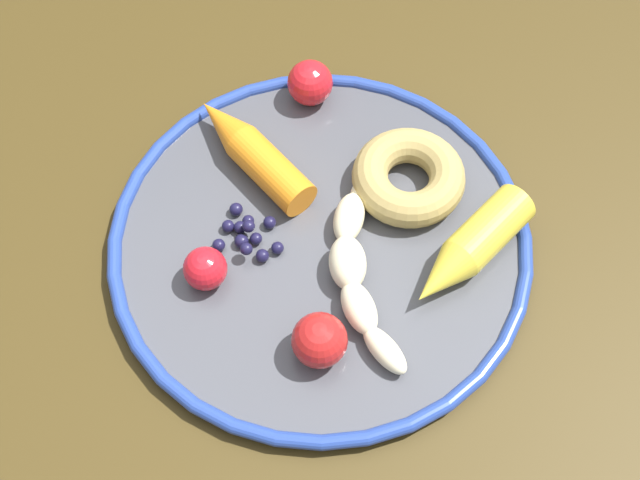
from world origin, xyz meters
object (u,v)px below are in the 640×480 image
object	(u,v)px
carrot_orange	(251,151)
tomato_mid	(205,269)
banana	(358,264)
donut	(409,177)
plate	(320,242)
carrot_yellow	(470,249)
dining_table	(354,280)
tomato_far	(320,340)
tomato_near	(310,83)
blueberry_pile	(247,234)

from	to	relation	value
carrot_orange	tomato_mid	world-z (taller)	tomato_mid
banana	donut	xyz separation A→B (m)	(0.07, -0.06, 0.00)
donut	tomato_mid	world-z (taller)	tomato_mid
plate	carrot_yellow	size ratio (longest dim) A/B	2.85
carrot_yellow	donut	xyz separation A→B (m)	(0.08, 0.03, -0.00)
carrot_yellow	plate	bearing A→B (deg)	69.58
dining_table	tomato_far	size ratio (longest dim) A/B	21.81
tomato_far	tomato_mid	bearing A→B (deg)	43.75
tomato_near	carrot_yellow	bearing A→B (deg)	-154.23
donut	carrot_yellow	bearing A→B (deg)	-159.12
plate	blueberry_pile	size ratio (longest dim) A/B	5.95
carrot_orange	tomato_near	xyz separation A→B (m)	(0.06, -0.06, 0.00)
blueberry_pile	dining_table	bearing A→B (deg)	-92.95
carrot_yellow	tomato_near	bearing A→B (deg)	25.77
tomato_mid	blueberry_pile	bearing A→B (deg)	-51.13
banana	tomato_mid	distance (m)	0.12
dining_table	tomato_mid	distance (m)	0.18
dining_table	banana	bearing A→B (deg)	165.89
donut	tomato_far	world-z (taller)	tomato_far
banana	tomato_near	distance (m)	0.18
banana	tomato_mid	bearing A→B (deg)	81.82
plate	tomato_near	world-z (taller)	tomato_near
donut	plate	bearing A→B (deg)	113.37
blueberry_pile	tomato_far	size ratio (longest dim) A/B	1.38
donut	tomato_mid	xyz separation A→B (m)	(-0.05, 0.18, 0.00)
donut	tomato_far	distance (m)	0.17
carrot_orange	tomato_far	bearing A→B (deg)	-173.22
carrot_yellow	tomato_near	size ratio (longest dim) A/B	3.01
dining_table	carrot_orange	xyz separation A→B (m)	(0.08, 0.08, 0.12)
donut	tomato_mid	distance (m)	0.19
plate	tomato_far	xyz separation A→B (m)	(-0.10, 0.02, 0.02)
donut	tomato_mid	bearing A→B (deg)	106.45
carrot_yellow	dining_table	bearing A→B (deg)	57.10
carrot_orange	tomato_near	distance (m)	0.09
carrot_orange	donut	world-z (taller)	carrot_orange
blueberry_pile	donut	bearing A→B (deg)	-80.97
donut	tomato_near	world-z (taller)	tomato_near
tomato_far	plate	bearing A→B (deg)	-11.79
plate	carrot_orange	xyz separation A→B (m)	(0.09, 0.04, 0.02)
carrot_yellow	tomato_near	world-z (taller)	tomato_near
dining_table	carrot_yellow	world-z (taller)	carrot_yellow
banana	carrot_orange	size ratio (longest dim) A/B	1.46
carrot_orange	plate	bearing A→B (deg)	-154.59
tomato_mid	tomato_near	bearing A→B (deg)	-35.38
dining_table	carrot_yellow	size ratio (longest dim) A/B	7.60
carrot_yellow	blueberry_pile	world-z (taller)	carrot_yellow
tomato_mid	donut	bearing A→B (deg)	-73.55
blueberry_pile	plate	bearing A→B (deg)	-103.16
carrot_yellow	tomato_mid	size ratio (longest dim) A/B	3.49
carrot_orange	tomato_mid	distance (m)	0.12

